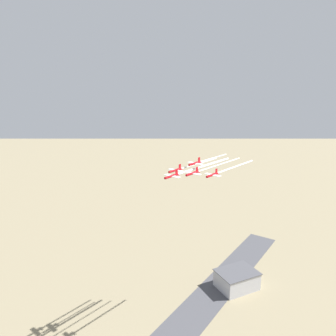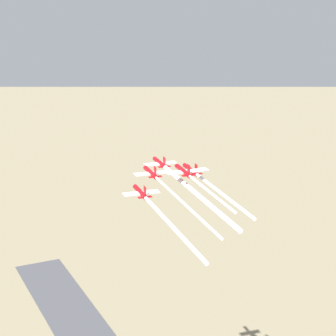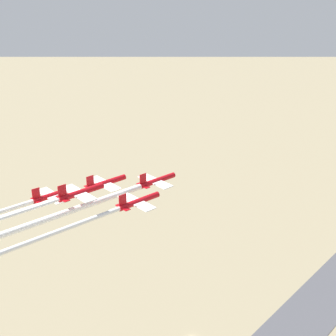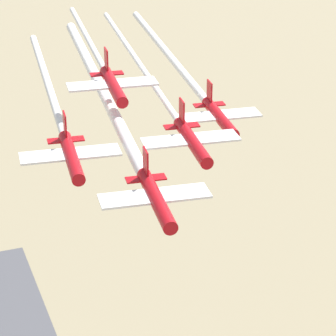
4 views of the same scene
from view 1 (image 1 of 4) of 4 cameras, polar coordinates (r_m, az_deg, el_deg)
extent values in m
cube|color=#B7B7BC|center=(277.91, 11.88, -18.52)|extent=(29.46, 22.33, 13.71)
cube|color=#4C4C51|center=(274.19, 11.96, -17.27)|extent=(30.93, 23.45, 0.50)
cylinder|color=#B20C14|center=(179.90, 0.60, -1.44)|extent=(10.49, 5.50, 1.33)
cube|color=white|center=(180.44, 0.75, -1.39)|extent=(6.65, 10.45, 0.22)
cube|color=#B20C14|center=(182.78, 1.50, -0.66)|extent=(1.84, 0.92, 2.65)
cube|color=#B20C14|center=(183.21, 1.50, -1.16)|extent=(2.74, 4.07, 0.14)
cylinder|color=#B20C14|center=(184.08, 4.24, -0.96)|extent=(10.49, 5.50, 1.33)
cube|color=white|center=(184.64, 4.37, -0.91)|extent=(6.65, 10.45, 0.22)
cube|color=#B20C14|center=(187.15, 5.06, -0.20)|extent=(1.84, 0.92, 2.65)
cube|color=#B20C14|center=(187.57, 5.05, -0.69)|extent=(2.74, 4.07, 0.14)
cylinder|color=#B20C14|center=(191.66, 1.23, -0.43)|extent=(10.49, 5.50, 1.33)
cube|color=white|center=(192.20, 1.37, -0.39)|extent=(6.65, 10.45, 0.22)
cube|color=#B20C14|center=(194.61, 2.07, 0.29)|extent=(1.84, 0.92, 2.65)
cube|color=#B20C14|center=(195.01, 2.07, -0.18)|extent=(2.74, 4.07, 0.14)
cylinder|color=#B20C14|center=(189.62, 7.68, -1.23)|extent=(10.49, 5.50, 1.33)
cube|color=white|center=(190.21, 7.80, -1.19)|extent=(6.65, 10.45, 0.22)
cube|color=#B20C14|center=(192.83, 8.42, -0.49)|extent=(1.84, 0.92, 2.65)
cube|color=#B20C14|center=(193.25, 8.41, -0.97)|extent=(2.74, 4.07, 0.14)
cylinder|color=#B20C14|center=(195.31, 4.65, 0.80)|extent=(10.49, 5.50, 1.33)
cube|color=white|center=(195.88, 4.78, 0.83)|extent=(6.65, 10.45, 0.22)
cube|color=#B20C14|center=(198.47, 5.43, 1.49)|extent=(1.84, 0.92, 2.65)
cube|color=#B20C14|center=(198.84, 5.42, 1.02)|extent=(2.74, 4.07, 0.14)
cylinder|color=white|center=(205.11, 6.51, 0.41)|extent=(50.56, 22.72, 1.34)
cylinder|color=white|center=(207.73, 9.10, 0.63)|extent=(44.31, 19.58, 0.73)
cylinder|color=white|center=(210.63, 5.51, 0.84)|extent=(35.58, 15.99, 0.94)
cylinder|color=white|center=(212.44, 11.75, 0.25)|extent=(40.82, 18.30, 1.03)
cylinder|color=white|center=(211.86, 7.95, 1.75)|extent=(28.08, 12.59, 0.71)
camera|label=2|loc=(323.22, 32.58, 13.32)|focal=70.00mm
camera|label=3|loc=(277.26, -2.96, 13.48)|focal=50.00mm
camera|label=4|loc=(145.23, -19.91, 7.31)|focal=85.00mm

